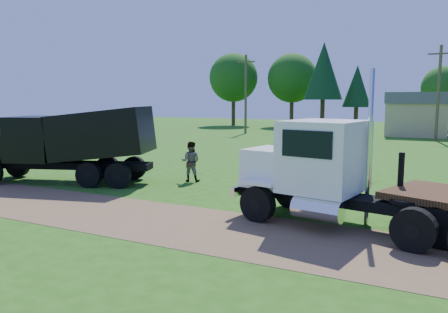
% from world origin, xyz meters
% --- Properties ---
extents(ground, '(140.00, 140.00, 0.00)m').
position_xyz_m(ground, '(0.00, 0.00, 0.00)').
color(ground, '#245713').
rests_on(ground, ground).
extents(dirt_track, '(120.00, 4.20, 0.01)m').
position_xyz_m(dirt_track, '(0.00, 0.00, 0.01)').
color(dirt_track, brown).
rests_on(dirt_track, ground).
extents(white_semi_tractor, '(8.27, 3.90, 4.89)m').
position_xyz_m(white_semi_tractor, '(3.44, 2.16, 1.67)').
color(white_semi_tractor, black).
rests_on(white_semi_tractor, ground).
extents(black_dump_truck, '(8.48, 5.05, 3.63)m').
position_xyz_m(black_dump_truck, '(-9.05, 3.65, 2.00)').
color(black_dump_truck, black).
rests_on(black_dump_truck, ground).
extents(orange_pickup, '(5.46, 3.72, 1.39)m').
position_xyz_m(orange_pickup, '(1.27, 9.77, 0.69)').
color(orange_pickup, '#CC4F09').
rests_on(orange_pickup, ground).
extents(spectator_b, '(1.11, 0.97, 1.94)m').
position_xyz_m(spectator_b, '(-4.14, 6.41, 0.97)').
color(spectator_b, '#999999').
rests_on(spectator_b, ground).
extents(tan_shed, '(6.20, 5.40, 4.70)m').
position_xyz_m(tan_shed, '(4.00, 40.00, 2.42)').
color(tan_shed, tan).
rests_on(tan_shed, ground).
extents(utility_poles, '(42.20, 0.28, 9.00)m').
position_xyz_m(utility_poles, '(6.00, 35.00, 4.71)').
color(utility_poles, brown).
rests_on(utility_poles, ground).
extents(tree_row, '(57.25, 13.85, 11.25)m').
position_xyz_m(tree_row, '(0.80, 49.41, 6.67)').
color(tree_row, '#3B2B18').
rests_on(tree_row, ground).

